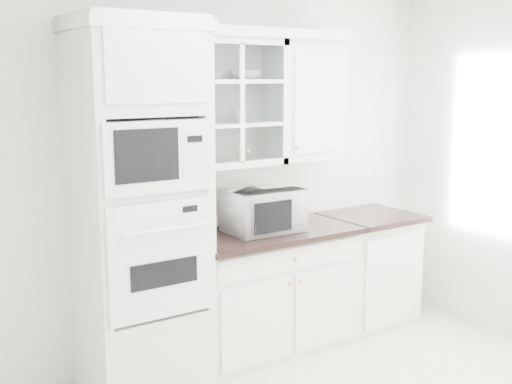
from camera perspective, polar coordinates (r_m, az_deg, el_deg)
room_shell at (r=3.64m, az=6.79°, el=6.16°), size 4.00×3.50×2.70m
oven_column at (r=4.16m, az=-10.31°, el=-1.49°), size 0.76×0.68×2.40m
base_cabinet_run at (r=4.87m, az=1.13°, el=-8.61°), size 1.32×0.67×0.92m
extra_base_cabinet at (r=5.47m, az=9.80°, el=-6.61°), size 0.72×0.67×0.92m
upper_cabinet_glass at (r=4.59m, az=-2.39°, el=7.92°), size 0.80×0.33×0.90m
upper_cabinet_solid at (r=4.97m, az=4.33°, el=8.08°), size 0.55×0.33×0.90m
crown_molding at (r=4.52m, az=-3.43°, el=14.03°), size 2.14×0.38×0.07m
countertop_microwave at (r=4.67m, az=0.59°, el=-1.59°), size 0.55×0.46×0.31m
bowl_a at (r=4.48m, az=-4.38°, el=10.22°), size 0.26×0.26×0.05m
bowl_b at (r=4.66m, az=-0.92°, el=10.35°), size 0.23×0.23×0.07m
cup_a at (r=4.50m, az=-4.47°, el=6.76°), size 0.15×0.15×0.11m
cup_b at (r=4.64m, az=-1.43°, el=6.76°), size 0.10×0.10×0.09m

